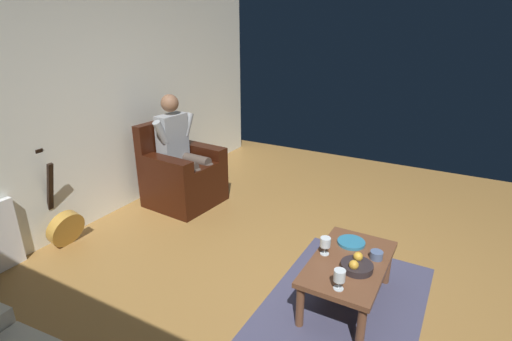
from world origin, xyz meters
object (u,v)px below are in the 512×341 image
Objects in this scene: armchair at (182,175)px; candle_jar at (376,255)px; coffee_table at (349,267)px; wine_glass_far at (326,243)px; fruit_bowl at (357,265)px; decorative_dish at (351,242)px; person_seated at (181,147)px; wine_glass_near at (339,277)px; guitar at (64,225)px.

armchair is 2.58m from candle_jar.
armchair is at bearing -110.22° from coffee_table.
fruit_bowl is (0.08, 0.27, -0.06)m from wine_glass_far.
wine_glass_far is 0.29m from fruit_bowl.
decorative_dish is (0.60, 2.25, 0.04)m from armchair.
wine_glass_near is at bearing 66.98° from person_seated.
wine_glass_near is 0.63× the size of fruit_bowl.
wine_glass_near reaches higher than coffee_table.
candle_jar is at bearing 102.26° from guitar.
fruit_bowl is (-0.28, 0.05, -0.06)m from wine_glass_near.
coffee_table is 9.57× the size of candle_jar.
wine_glass_near reaches higher than candle_jar.
guitar is 2.94m from candle_jar.
wine_glass_near is at bearing 4.60° from coffee_table.
decorative_dish reaches higher than coffee_table.
fruit_bowl is at bearing 98.40° from guitar.
wine_glass_near is at bearing -16.07° from candle_jar.
wine_glass_far reaches higher than coffee_table.
armchair is 10.28× the size of candle_jar.
person_seated is 1.42× the size of coffee_table.
armchair is 6.94× the size of wine_glass_far.
person_seated is at bearing -111.54° from fruit_bowl.
wine_glass_near is (1.21, 2.33, 0.13)m from armchair.
fruit_bowl is at bearing 73.07° from person_seated.
wine_glass_far is (0.00, -0.19, 0.15)m from coffee_table.
person_seated is at bearing -110.34° from coffee_table.
coffee_table is (0.85, 2.30, -0.03)m from armchair.
person_seated is 2.62m from wine_glass_near.
person_seated is 5.61× the size of fruit_bowl.
wine_glass_far is at bearing -28.59° from decorative_dish.
coffee_table is 6.46× the size of wine_glass_far.
coffee_table is at bearing 100.39° from guitar.
armchair is 4.24× the size of fruit_bowl.
armchair is 1.01× the size of guitar.
person_seated is at bearing -106.30° from candle_jar.
coffee_table is at bearing 74.27° from person_seated.
wine_glass_far is at bearing -89.81° from coffee_table.
person_seated is 13.62× the size of candle_jar.
person_seated is 2.55m from fruit_bowl.
candle_jar is (-0.49, 0.14, -0.07)m from wine_glass_near.
guitar is 6.86× the size of wine_glass_far.
person_seated is 8.85× the size of wine_glass_near.
fruit_bowl is (0.08, 0.08, 0.09)m from coffee_table.
wine_glass_near is 1.54× the size of candle_jar.
decorative_dish is at bearing 105.74° from guitar.
person_seated is 2.47m from coffee_table.
decorative_dish is (-0.25, 0.14, -0.08)m from wine_glass_far.
wine_glass_far is (0.85, 2.09, -0.23)m from person_seated.
armchair is 6.68× the size of wine_glass_near.
person_seated reaches higher than candle_jar.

